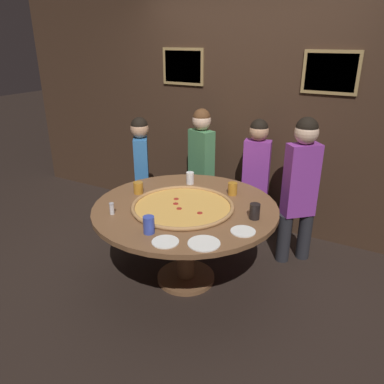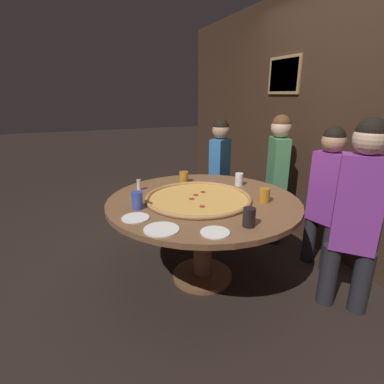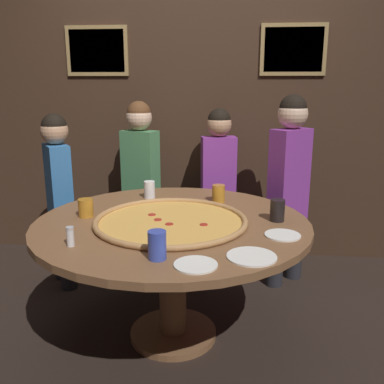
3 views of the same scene
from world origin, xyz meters
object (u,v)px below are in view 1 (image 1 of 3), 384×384
at_px(diner_far_left, 256,172).
at_px(diner_centre_back, 142,168).
at_px(white_plate_far_back, 204,243).
at_px(giant_pizza, 183,206).
at_px(drink_cup_by_shaker, 233,189).
at_px(condiment_shaker, 112,209).
at_px(white_plate_near_front, 243,231).
at_px(diner_side_left, 201,162).
at_px(dining_table, 186,220).
at_px(drink_cup_near_right, 190,178).
at_px(drink_cup_beside_pizza, 255,211).
at_px(diner_far_right, 300,183).
at_px(drink_cup_centre_back, 138,188).
at_px(drink_cup_far_left, 149,225).
at_px(white_plate_left_side, 165,242).

xyz_separation_m(diner_far_left, diner_centre_back, (-1.15, -0.46, -0.01)).
bearing_deg(white_plate_far_back, giant_pizza, 134.20).
distance_m(drink_cup_by_shaker, condiment_shaker, 1.08).
height_order(white_plate_near_front, diner_side_left, diner_side_left).
height_order(dining_table, diner_far_left, diner_far_left).
bearing_deg(white_plate_far_back, drink_cup_near_right, 124.19).
xyz_separation_m(drink_cup_near_right, diner_side_left, (-0.18, 0.58, -0.03)).
relative_size(giant_pizza, drink_cup_beside_pizza, 6.92).
distance_m(drink_cup_beside_pizza, diner_side_left, 1.40).
bearing_deg(white_plate_near_front, diner_far_right, 81.33).
relative_size(drink_cup_centre_back, diner_centre_back, 0.08).
height_order(drink_cup_near_right, diner_side_left, diner_side_left).
distance_m(drink_cup_far_left, condiment_shaker, 0.45).
relative_size(giant_pizza, drink_cup_by_shaker, 7.60).
height_order(drink_cup_far_left, diner_far_right, diner_far_right).
xyz_separation_m(white_plate_far_back, condiment_shaker, (-0.86, 0.06, 0.05)).
bearing_deg(white_plate_far_back, dining_table, 131.42).
height_order(condiment_shaker, diner_far_left, diner_far_left).
relative_size(drink_cup_centre_back, white_plate_near_front, 0.57).
height_order(dining_table, white_plate_left_side, white_plate_left_side).
bearing_deg(drink_cup_centre_back, giant_pizza, -8.13).
bearing_deg(drink_cup_by_shaker, drink_cup_far_left, -104.10).
bearing_deg(drink_cup_far_left, drink_cup_centre_back, 132.38).
bearing_deg(drink_cup_beside_pizza, diner_far_left, 109.39).
distance_m(diner_side_left, diner_centre_back, 0.66).
distance_m(drink_cup_beside_pizza, white_plate_left_side, 0.77).
height_order(condiment_shaker, diner_far_right, diner_far_right).
height_order(drink_cup_beside_pizza, diner_far_left, diner_far_left).
height_order(drink_cup_beside_pizza, white_plate_left_side, drink_cup_beside_pizza).
distance_m(white_plate_near_front, white_plate_left_side, 0.58).
height_order(giant_pizza, white_plate_far_back, giant_pizza).
distance_m(dining_table, drink_cup_far_left, 0.58).
xyz_separation_m(drink_cup_by_shaker, white_plate_far_back, (0.18, -0.90, -0.05)).
relative_size(drink_cup_by_shaker, white_plate_left_side, 0.59).
relative_size(drink_cup_far_left, diner_centre_back, 0.10).
distance_m(white_plate_far_back, diner_side_left, 1.74).
bearing_deg(diner_side_left, condiment_shaker, 109.83).
bearing_deg(drink_cup_centre_back, drink_cup_far_left, -47.62).
distance_m(giant_pizza, white_plate_left_side, 0.58).
bearing_deg(drink_cup_centre_back, diner_centre_back, 124.16).
bearing_deg(drink_cup_near_right, drink_cup_by_shaker, -6.19).
distance_m(drink_cup_centre_back, diner_centre_back, 0.73).
relative_size(white_plate_far_back, diner_far_left, 0.17).
bearing_deg(drink_cup_near_right, diner_side_left, 107.58).
distance_m(drink_cup_by_shaker, white_plate_left_side, 1.02).
relative_size(white_plate_near_front, diner_far_right, 0.13).
xyz_separation_m(dining_table, white_plate_left_side, (0.19, -0.60, 0.14)).
xyz_separation_m(drink_cup_near_right, white_plate_left_side, (0.40, -1.06, -0.05)).
relative_size(drink_cup_centre_back, diner_side_left, 0.08).
height_order(drink_cup_near_right, drink_cup_centre_back, drink_cup_near_right).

